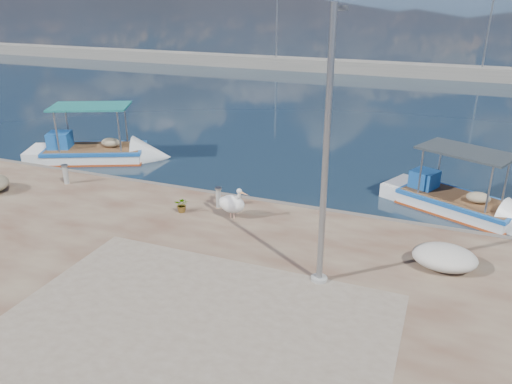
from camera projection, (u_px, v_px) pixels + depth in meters
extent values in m
plane|color=#162635|center=(207.00, 280.00, 14.32)|extent=(1400.00, 1400.00, 0.00)
cube|color=gray|center=(186.00, 337.00, 11.20)|extent=(9.00, 7.00, 0.01)
cube|color=gray|center=(392.00, 69.00, 48.57)|extent=(120.00, 2.20, 1.20)
cylinder|color=gray|center=(277.00, 29.00, 51.37)|extent=(0.16, 0.16, 7.00)
cylinder|color=gray|center=(488.00, 35.00, 44.57)|extent=(0.16, 0.16, 7.00)
cube|color=white|center=(96.00, 158.00, 24.45)|extent=(6.82, 4.62, 1.07)
cube|color=#18519D|center=(95.00, 149.00, 24.28)|extent=(5.18, 3.93, 0.16)
cube|color=#973612|center=(96.00, 159.00, 24.48)|extent=(5.17, 3.91, 0.13)
cube|color=#18519D|center=(60.00, 140.00, 24.04)|extent=(1.34, 1.34, 0.79)
cube|color=#186160|center=(90.00, 106.00, 23.49)|extent=(4.10, 3.32, 0.09)
cube|color=white|center=(457.00, 209.00, 18.74)|extent=(6.06, 4.16, 0.95)
cube|color=#18519D|center=(459.00, 199.00, 18.58)|extent=(4.61, 3.53, 0.14)
cube|color=#973612|center=(457.00, 211.00, 18.76)|extent=(4.60, 3.51, 0.12)
cube|color=#18519D|center=(424.00, 179.00, 19.41)|extent=(1.19, 1.19, 0.70)
cube|color=#252C30|center=(467.00, 152.00, 17.89)|extent=(3.65, 2.98, 0.08)
cylinder|color=tan|center=(231.00, 214.00, 17.02)|extent=(0.04, 0.04, 0.29)
cylinder|color=tan|center=(234.00, 215.00, 16.94)|extent=(0.04, 0.04, 0.29)
ellipsoid|color=silver|center=(232.00, 204.00, 16.84)|extent=(0.99, 0.75, 0.63)
cylinder|color=silver|center=(238.00, 197.00, 16.57)|extent=(0.23, 0.16, 0.54)
sphere|color=silver|center=(239.00, 191.00, 16.46)|extent=(0.18, 0.18, 0.18)
cone|color=#E09357|center=(244.00, 194.00, 16.36)|extent=(0.44, 0.20, 0.13)
cylinder|color=gray|center=(326.00, 156.00, 12.07)|extent=(0.16, 0.16, 7.00)
cylinder|color=gray|center=(319.00, 279.00, 13.36)|extent=(0.44, 0.44, 0.10)
cube|color=gray|center=(341.00, 8.00, 11.37)|extent=(0.35, 0.18, 0.12)
cylinder|color=gray|center=(218.00, 198.00, 17.78)|extent=(0.18, 0.18, 0.72)
cylinder|color=gray|center=(218.00, 188.00, 17.65)|extent=(0.25, 0.25, 0.06)
cylinder|color=gray|center=(66.00, 175.00, 19.94)|extent=(0.20, 0.20, 0.77)
cylinder|color=gray|center=(64.00, 165.00, 19.79)|extent=(0.26, 0.26, 0.07)
imported|color=#33722D|center=(182.00, 205.00, 17.40)|extent=(0.59, 0.54, 0.55)
ellipsoid|color=beige|center=(445.00, 257.00, 13.86)|extent=(1.76, 1.32, 0.66)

